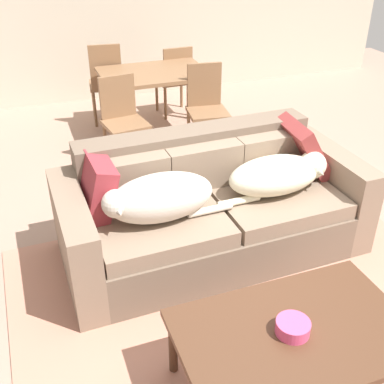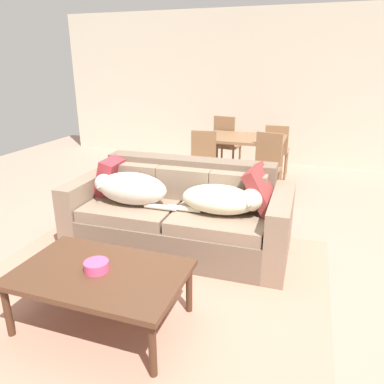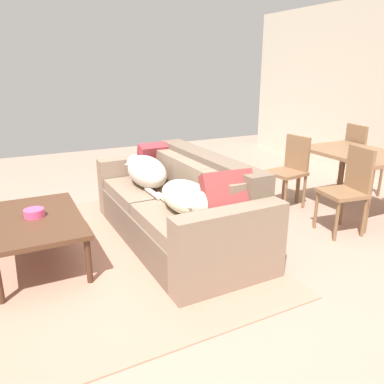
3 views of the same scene
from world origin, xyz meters
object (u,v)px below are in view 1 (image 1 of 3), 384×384
Objects in this scene: coffee_table at (295,337)px; dining_chair_near_left at (123,117)px; couch at (210,209)px; dining_chair_far_right at (175,77)px; throw_pillow_by_right_arm at (304,147)px; bowl_on_coffee_table at (293,327)px; dog_on_left_cushion at (158,198)px; dining_chair_far_left at (106,80)px; dining_table at (154,79)px; dog_on_right_cushion at (279,174)px; throw_pillow_by_left_arm at (97,188)px; dining_chair_near_right at (206,105)px.

dining_chair_near_left is (-0.19, 2.98, 0.10)m from coffee_table.
couch is 2.80m from dining_chair_far_right.
throw_pillow_by_right_arm is 2.60× the size of bowl_on_coffee_table.
dog_on_left_cushion is 0.91× the size of dining_chair_far_left.
dining_chair_far_right is at bearing 52.30° from dining_table.
dining_table is 1.34× the size of dining_chair_far_right.
dog_on_right_cushion is 2.87m from dining_chair_far_right.
bowl_on_coffee_table is 3.55m from dining_table.
bowl_on_coffee_table is (0.34, -1.16, -0.16)m from dog_on_left_cushion.
dog_on_left_cushion is 1.29m from throw_pillow_by_right_arm.
bowl_on_coffee_table is (-0.11, -1.35, 0.15)m from couch.
dog_on_right_cushion is 0.91× the size of dining_chair_far_left.
dining_table is 1.20× the size of dining_chair_far_left.
dining_chair_far_right reaches higher than bowl_on_coffee_table.
throw_pillow_by_left_arm is 2.27× the size of bowl_on_coffee_table.
dining_chair_near_left is at bearing 98.45° from couch.
coffee_table is 3.56m from dining_table.
throw_pillow_by_left_arm is at bearing 144.74° from dog_on_left_cushion.
dining_chair_far_left is at bearing 91.38° from bowl_on_coffee_table.
dining_chair_far_left reaches higher than dining_chair_far_right.
coffee_table is 1.30× the size of dining_chair_near_right.
throw_pillow_by_right_arm reaches higher than dining_table.
throw_pillow_by_right_arm is 0.46× the size of dining_chair_far_left.
couch is 4.95× the size of throw_pillow_by_right_arm.
dining_table reaches higher than dog_on_right_cushion.
coffee_table is at bearing -95.18° from dining_chair_near_right.
bowl_on_coffee_table is at bearing 98.73° from dining_chair_far_left.
dog_on_right_cushion is 1.00× the size of dining_chair_near_left.
dog_on_left_cushion is 0.97× the size of dining_chair_near_right.
dog_on_right_cushion is 2.25× the size of throw_pillow_by_left_arm.
dining_chair_far_right is at bearing 68.30° from dog_on_left_cushion.
dining_chair_far_right is (0.91, 1.09, -0.01)m from dining_chair_near_left.
throw_pillow_by_left_arm reaches higher than coffee_table.
bowl_on_coffee_table is at bearing -63.49° from throw_pillow_by_left_arm.
throw_pillow_by_left_arm is (-0.81, 0.05, 0.32)m from couch.
bowl_on_coffee_table is 0.19× the size of dining_chair_near_right.
dining_chair_near_right is at bearing 68.14° from couch.
dog_on_right_cushion is 1.92m from dining_chair_near_left.
dining_table is (0.67, 2.37, 0.04)m from dog_on_left_cushion.
dining_table is at bearing 64.33° from throw_pillow_by_left_arm.
dining_chair_far_left is at bearing 134.98° from dining_chair_near_right.
dog_on_left_cushion reaches higher than dining_table.
coffee_table is at bearing -94.88° from dining_table.
throw_pillow_by_left_arm is 0.43× the size of dining_chair_near_right.
dining_chair_near_left is 0.92× the size of dining_chair_far_left.
bowl_on_coffee_table is at bearing -95.27° from dining_table.
dining_table is at bearing 73.03° from dog_on_left_cushion.
dining_chair_near_right is 1.05× the size of dining_chair_far_right.
bowl_on_coffee_table is 2.99m from dining_chair_near_left.
dining_table is 0.76m from dining_chair_near_left.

